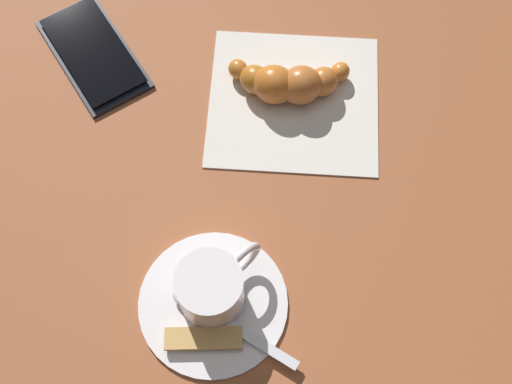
{
  "coord_description": "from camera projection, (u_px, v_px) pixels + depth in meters",
  "views": [
    {
      "loc": [
        0.25,
        -0.02,
        0.61
      ],
      "look_at": [
        -0.01,
        -0.02,
        0.01
      ],
      "focal_mm": 47.07,
      "sensor_mm": 36.0,
      "label": 1
    }
  ],
  "objects": [
    {
      "name": "ground_plane",
      "position": [
        275.0,
        208.0,
        0.66
      ],
      "size": [
        1.8,
        1.8,
        0.0
      ],
      "primitive_type": "plane",
      "color": "#9B5431"
    },
    {
      "name": "saucer",
      "position": [
        213.0,
        303.0,
        0.62
      ],
      "size": [
        0.14,
        0.14,
        0.01
      ],
      "primitive_type": "cylinder",
      "color": "white",
      "rests_on": "ground"
    },
    {
      "name": "espresso_cup",
      "position": [
        212.0,
        287.0,
        0.59
      ],
      "size": [
        0.07,
        0.08,
        0.05
      ],
      "color": "white",
      "rests_on": "saucer"
    },
    {
      "name": "teaspoon",
      "position": [
        214.0,
        315.0,
        0.61
      ],
      "size": [
        0.08,
        0.12,
        0.01
      ],
      "color": "silver",
      "rests_on": "saucer"
    },
    {
      "name": "sugar_packet",
      "position": [
        204.0,
        338.0,
        0.6
      ],
      "size": [
        0.02,
        0.07,
        0.01
      ],
      "primitive_type": "cube",
      "rotation": [
        0.0,
        0.0,
        7.88
      ],
      "color": "tan",
      "rests_on": "saucer"
    },
    {
      "name": "napkin",
      "position": [
        294.0,
        100.0,
        0.71
      ],
      "size": [
        0.18,
        0.19,
        0.0
      ],
      "primitive_type": "cube",
      "rotation": [
        0.0,
        0.0,
        -0.06
      ],
      "color": "silver",
      "rests_on": "ground"
    },
    {
      "name": "croissant",
      "position": [
        289.0,
        82.0,
        0.7
      ],
      "size": [
        0.06,
        0.14,
        0.04
      ],
      "color": "#C57128",
      "rests_on": "napkin"
    },
    {
      "name": "cell_phone",
      "position": [
        93.0,
        53.0,
        0.73
      ],
      "size": [
        0.16,
        0.14,
        0.01
      ],
      "color": "black",
      "rests_on": "ground"
    }
  ]
}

